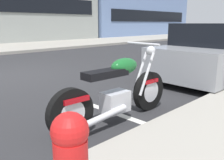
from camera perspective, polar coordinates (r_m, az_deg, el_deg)
ground_plane at (r=7.23m, az=-22.71°, el=0.85°), size 260.00×260.00×0.00m
sidewalk_far_curb at (r=20.14m, az=1.71°, el=9.28°), size 120.00×5.00×0.14m
parking_stall_stripe at (r=3.90m, az=1.51°, el=-7.97°), size 0.12×2.20×0.01m
parked_motorcycle at (r=3.51m, az=1.06°, el=-3.03°), size 2.15×0.62×1.12m
parked_car_far_down_curb at (r=6.94m, az=23.58°, el=5.84°), size 4.18×1.95×1.40m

